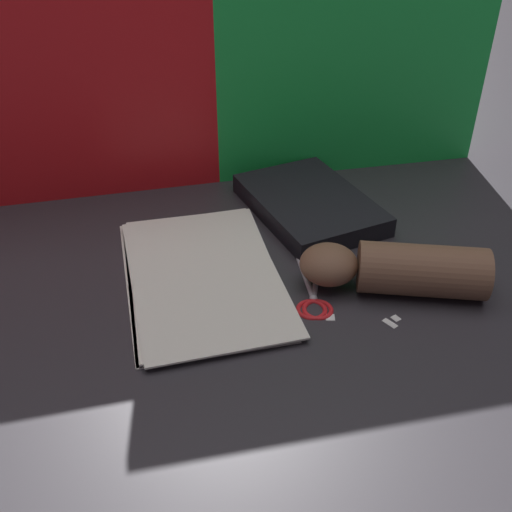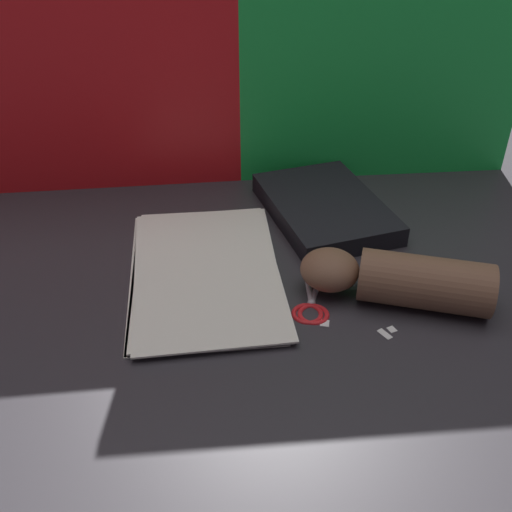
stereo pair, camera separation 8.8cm
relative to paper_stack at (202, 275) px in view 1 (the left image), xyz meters
The scene contains 10 objects.
ground_plane 0.10m from the paper_stack, 33.56° to the right, with size 6.00×6.00×0.00m, color #2D2B30.
backdrop_panel_left 0.41m from the paper_stack, 110.90° to the left, with size 0.80×0.03×0.48m.
backdrop_panel_center 0.52m from the paper_stack, 47.24° to the left, with size 0.67×0.03×0.57m.
paper_stack is the anchor object (origin of this frame).
book_closed 0.27m from the paper_stack, 34.96° to the left, with size 0.24×0.31×0.04m.
scissors 0.18m from the paper_stack, 28.73° to the right, with size 0.09×0.16×0.01m.
hand_forearm 0.30m from the paper_stack, 18.50° to the right, with size 0.29×0.17×0.08m.
paper_scrap_near 0.30m from the paper_stack, 34.18° to the right, with size 0.02×0.02×0.00m.
paper_scrap_mid 0.30m from the paper_stack, 31.51° to the right, with size 0.01×0.02×0.00m.
paper_scrap_far 0.21m from the paper_stack, 39.16° to the right, with size 0.02×0.02×0.00m.
Camera 1 is at (-0.16, -0.70, 0.56)m, focal length 42.00 mm.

